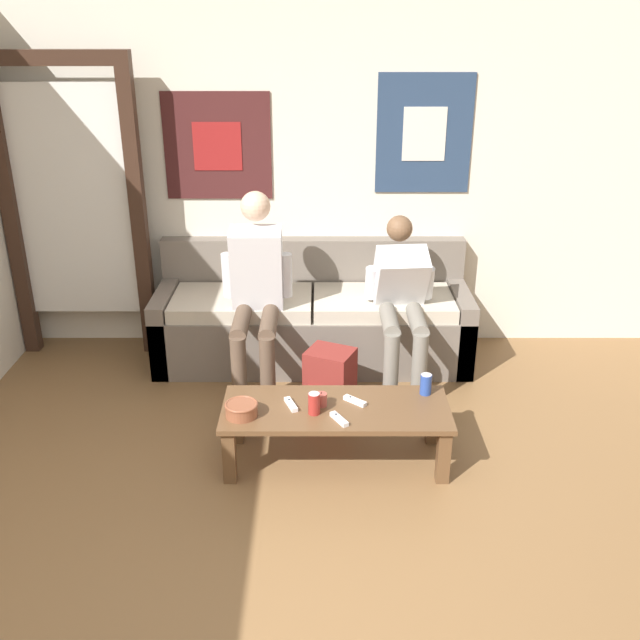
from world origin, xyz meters
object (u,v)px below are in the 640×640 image
(coffee_table, at_px, (333,416))
(person_seated_adult, at_px, (253,288))
(pillar_candle, at_px, (318,400))
(drink_can_red, at_px, (311,404))
(game_controller_far_center, at_px, (288,404))
(game_controller_near_right, at_px, (352,401))
(person_seated_teen, at_px, (398,298))
(drink_can_blue, at_px, (423,384))
(game_controller_near_left, at_px, (336,419))
(couch, at_px, (310,321))
(ceramic_bowl, at_px, (239,409))
(backpack, at_px, (326,381))

(coffee_table, height_order, person_seated_adult, person_seated_adult)
(person_seated_adult, bearing_deg, coffee_table, -61.15)
(person_seated_adult, xyz_separation_m, pillar_candle, (0.43, -0.91, -0.32))
(drink_can_red, distance_m, game_controller_far_center, 0.16)
(pillar_candle, xyz_separation_m, game_controller_far_center, (-0.17, -0.01, -0.03))
(person_seated_adult, distance_m, game_controller_near_right, 1.13)
(coffee_table, relative_size, person_seated_teen, 1.15)
(drink_can_red, relative_size, game_controller_near_right, 0.94)
(coffee_table, bearing_deg, drink_can_blue, 16.31)
(pillar_candle, relative_size, drink_can_blue, 0.70)
(drink_can_red, height_order, game_controller_near_left, drink_can_red)
(game_controller_near_right, bearing_deg, couch, 100.98)
(game_controller_near_left, relative_size, game_controller_near_right, 1.08)
(person_seated_teen, bearing_deg, ceramic_bowl, -132.53)
(coffee_table, distance_m, drink_can_red, 0.18)
(drink_can_blue, bearing_deg, game_controller_far_center, -169.44)
(pillar_candle, height_order, drink_can_blue, drink_can_blue)
(couch, bearing_deg, person_seated_adult, -132.15)
(person_seated_adult, relative_size, drink_can_blue, 10.56)
(coffee_table, distance_m, person_seated_teen, 1.11)
(person_seated_teen, bearing_deg, backpack, -141.84)
(game_controller_near_right, relative_size, game_controller_far_center, 0.90)
(person_seated_adult, distance_m, drink_can_red, 1.11)
(couch, relative_size, pillar_candle, 25.78)
(ceramic_bowl, relative_size, drink_can_red, 1.47)
(drink_can_red, bearing_deg, game_controller_far_center, 149.85)
(coffee_table, distance_m, drink_can_blue, 0.55)
(coffee_table, bearing_deg, couch, 96.06)
(game_controller_near_left, bearing_deg, couch, 96.00)
(coffee_table, relative_size, drink_can_red, 10.25)
(person_seated_adult, relative_size, drink_can_red, 10.56)
(drink_can_blue, xyz_separation_m, game_controller_near_right, (-0.41, -0.10, -0.05))
(ceramic_bowl, bearing_deg, coffee_table, 10.10)
(person_seated_teen, bearing_deg, game_controller_far_center, -126.39)
(ceramic_bowl, bearing_deg, backpack, 54.31)
(game_controller_near_left, xyz_separation_m, game_controller_far_center, (-0.27, 0.16, 0.00))
(drink_can_red, bearing_deg, game_controller_near_left, -30.86)
(couch, distance_m, person_seated_teen, 0.77)
(ceramic_bowl, xyz_separation_m, game_controller_far_center, (0.26, 0.10, -0.03))
(coffee_table, relative_size, drink_can_blue, 10.25)
(drink_can_blue, bearing_deg, person_seated_teen, 94.52)
(drink_can_blue, bearing_deg, ceramic_bowl, -166.75)
(pillar_candle, xyz_separation_m, drink_can_red, (-0.04, -0.09, 0.02))
(coffee_table, xyz_separation_m, ceramic_bowl, (-0.52, -0.09, 0.10))
(pillar_candle, height_order, drink_can_red, drink_can_red)
(person_seated_teen, bearing_deg, drink_can_blue, -85.48)
(ceramic_bowl, distance_m, game_controller_near_left, 0.53)
(couch, bearing_deg, game_controller_near_right, -79.02)
(pillar_candle, distance_m, game_controller_near_left, 0.19)
(ceramic_bowl, xyz_separation_m, drink_can_blue, (1.03, 0.24, 0.02))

